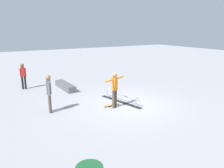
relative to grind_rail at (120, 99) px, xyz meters
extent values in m
plane|color=#9E9EA3|center=(-0.55, 0.04, -0.17)|extent=(60.00, 60.00, 0.00)
cube|color=black|center=(0.00, 0.00, -0.17)|extent=(2.69, 0.82, 0.01)
cylinder|color=gray|center=(-0.99, -0.22, 0.01)|extent=(0.04, 0.04, 0.37)
cylinder|color=gray|center=(0.99, 0.22, 0.01)|extent=(0.04, 0.04, 0.37)
cylinder|color=gray|center=(0.00, 0.00, 0.20)|extent=(2.49, 0.60, 0.05)
cube|color=#595960|center=(3.76, 1.61, 0.01)|extent=(2.28, 0.59, 0.37)
cylinder|color=brown|center=(-0.57, 0.76, 0.26)|extent=(0.16, 0.16, 0.85)
cylinder|color=brown|center=(-0.51, 0.61, 0.26)|extent=(0.16, 0.16, 0.85)
cube|color=orange|center=(-0.54, 0.69, 0.98)|extent=(0.27, 0.28, 0.60)
sphere|color=#A87A56|center=(-0.54, 0.69, 1.40)|extent=(0.23, 0.23, 0.23)
cylinder|color=orange|center=(-0.69, 1.05, 1.21)|extent=(0.29, 0.56, 0.08)
cylinder|color=orange|center=(-0.39, 0.32, 1.21)|extent=(0.29, 0.56, 0.08)
cube|color=tan|center=(-0.30, 0.72, -0.09)|extent=(0.23, 0.81, 0.02)
cylinder|color=white|center=(-0.42, 0.98, -0.14)|extent=(0.03, 0.06, 0.05)
cylinder|color=white|center=(-0.19, 0.99, -0.14)|extent=(0.03, 0.06, 0.05)
cylinder|color=white|center=(-0.40, 0.44, -0.14)|extent=(0.03, 0.06, 0.05)
cylinder|color=white|center=(-0.17, 0.45, -0.14)|extent=(0.03, 0.06, 0.05)
cylinder|color=black|center=(5.05, 3.85, 0.23)|extent=(0.13, 0.13, 0.80)
cylinder|color=black|center=(5.02, 3.70, 0.23)|extent=(0.13, 0.13, 0.80)
cube|color=red|center=(5.03, 3.78, 0.91)|extent=(0.21, 0.23, 0.57)
sphere|color=brown|center=(5.03, 3.78, 1.30)|extent=(0.22, 0.22, 0.22)
cylinder|color=red|center=(5.05, 3.92, 0.86)|extent=(0.08, 0.08, 0.53)
cylinder|color=red|center=(5.01, 3.64, 0.86)|extent=(0.08, 0.08, 0.53)
cylinder|color=brown|center=(0.34, 3.45, 0.26)|extent=(0.15, 0.15, 0.86)
cylinder|color=brown|center=(0.51, 3.42, 0.26)|extent=(0.15, 0.15, 0.86)
cube|color=slate|center=(0.42, 3.43, 0.99)|extent=(0.26, 0.24, 0.61)
sphere|color=#A87A56|center=(0.42, 3.43, 1.41)|extent=(0.23, 0.23, 0.23)
cylinder|color=slate|center=(0.27, 3.46, 0.94)|extent=(0.09, 0.09, 0.57)
cylinder|color=slate|center=(0.57, 3.40, 0.94)|extent=(0.09, 0.09, 0.57)
camera|label=1|loc=(-8.63, 5.64, 3.43)|focal=34.37mm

